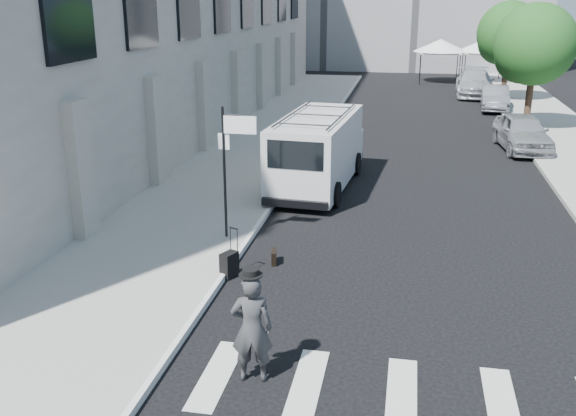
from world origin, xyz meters
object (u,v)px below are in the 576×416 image
at_px(suitcase, 229,265).
at_px(parked_car_a, 522,132).
at_px(businessman, 252,329).
at_px(briefcase, 274,257).
at_px(parked_car_c, 475,83).
at_px(parked_car_b, 495,98).
at_px(cargo_van, 318,150).

xyz_separation_m(suitcase, parked_car_a, (8.70, 14.91, 0.46)).
bearing_deg(parked_car_a, businessman, -116.66).
height_order(businessman, briefcase, businessman).
relative_size(businessman, briefcase, 4.45).
bearing_deg(briefcase, businessman, -93.48).
height_order(businessman, parked_car_c, businessman).
bearing_deg(parked_car_a, briefcase, -125.34).
height_order(briefcase, parked_car_a, parked_car_a).
relative_size(parked_car_a, parked_car_b, 1.08).
bearing_deg(briefcase, parked_car_c, 65.08).
bearing_deg(parked_car_b, businessman, -99.92).
distance_m(suitcase, cargo_van, 8.04).
height_order(briefcase, parked_car_c, parked_car_c).
bearing_deg(briefcase, parked_car_a, 49.29).
bearing_deg(briefcase, cargo_van, 78.04).
distance_m(briefcase, parked_car_a, 15.99).
height_order(businessman, parked_car_b, businessman).
distance_m(cargo_van, parked_car_b, 18.92).
xyz_separation_m(suitcase, cargo_van, (0.94, 7.93, 0.95)).
xyz_separation_m(briefcase, parked_car_c, (7.16, 29.61, 0.67)).
xyz_separation_m(cargo_van, parked_car_a, (7.76, 6.99, -0.50)).
distance_m(briefcase, cargo_van, 7.02).
bearing_deg(businessman, parked_car_c, -109.83).
bearing_deg(cargo_van, parked_car_a, 46.39).
bearing_deg(suitcase, parked_car_b, 95.43).
relative_size(parked_car_b, parked_car_c, 0.72).
bearing_deg(parked_car_c, businessman, -98.58).
bearing_deg(parked_car_b, suitcase, -105.22).
bearing_deg(briefcase, suitcase, -142.24).
bearing_deg(parked_car_c, parked_car_b, -80.85).
height_order(cargo_van, parked_car_b, cargo_van).
relative_size(cargo_van, parked_car_c, 1.16).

